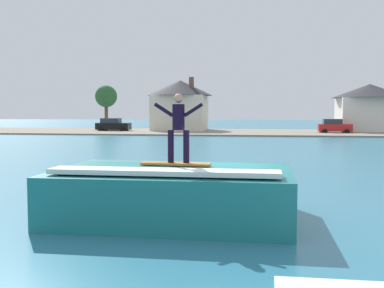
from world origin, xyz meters
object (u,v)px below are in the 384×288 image
Objects in this scene: surfer at (178,124)px; car_near_shore at (113,125)px; tree_short_bushy at (106,97)px; wave_crest at (173,193)px; surfboard at (176,164)px; house_with_chimney at (180,103)px; car_far_shore at (334,126)px; house_gabled_white at (369,105)px.

surfer is 0.39× the size of car_near_shore.
tree_short_bushy is (-21.56, 57.44, 2.39)m from surfer.
surfboard is at bearing -70.16° from wave_crest.
wave_crest is 1.91m from surfer.
surfboard is 1.05m from surfer.
surfer is (0.20, -0.34, 1.87)m from wave_crest.
house_with_chimney is 1.34× the size of tree_short_bushy.
surfboard reaches higher than wave_crest.
house_gabled_white is (5.11, 4.70, 2.62)m from car_far_shore.
surfboard is 52.60m from car_near_shore.
surfboard is at bearing -70.15° from car_near_shore.
car_near_shore reaches higher than wave_crest.
surfer is 0.27× the size of tree_short_bushy.
car_far_shore is 0.60× the size of tree_short_bushy.
car_near_shore is at bearing 109.93° from surfer.
wave_crest is at bearing -69.49° from tree_short_bushy.
wave_crest is at bearing 121.08° from surfer.
house_gabled_white is at bearing -6.82° from tree_short_bushy.
car_near_shore reaches higher than surfboard.
surfer is 55.33m from house_gabled_white.
wave_crest is 0.92m from surfboard.
car_near_shore is 34.25m from house_gabled_white.
surfer reaches higher than car_far_shore.
tree_short_bushy reaches higher than house_gabled_white.
house_with_chimney reaches higher than house_gabled_white.
car_far_shore is (28.86, -1.19, -0.00)m from car_near_shore.
car_far_shore is at bearing -15.81° from tree_short_bushy.
surfer is 0.20× the size of house_with_chimney.
surfer is 53.59m from house_with_chimney.
car_near_shore is 9.76m from house_with_chimney.
house_gabled_white is at bearing 5.90° from car_near_shore.
car_far_shore is at bearing 77.23° from surfer.
car_far_shore is (10.93, 48.24, -1.64)m from surfer.
surfer is at bearing -106.86° from house_gabled_white.
car_far_shore is at bearing -137.40° from house_gabled_white.
surfer is 52.61m from car_near_shore.
car_far_shore is 0.41× the size of house_gabled_white.
house_gabled_white is (33.97, 3.51, 2.62)m from car_near_shore.
house_with_chimney is 0.92× the size of house_gabled_white.
wave_crest is at bearing -107.16° from house_gabled_white.
car_near_shore is (-17.72, 49.09, 0.24)m from wave_crest.
surfboard is 0.46× the size of car_far_shore.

